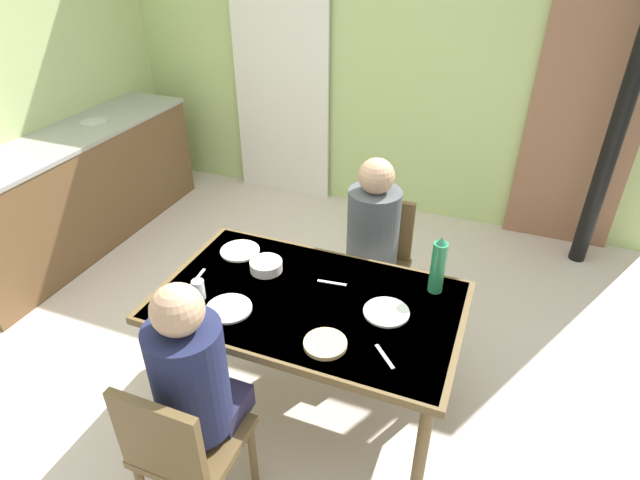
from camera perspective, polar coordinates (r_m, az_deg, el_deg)
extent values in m
plane|color=beige|center=(3.33, -6.57, -12.19)|extent=(5.92, 5.92, 0.00)
cube|color=#B6CF81|center=(4.52, 5.92, 20.84)|extent=(4.75, 0.10, 2.87)
cube|color=#8E6046|center=(4.41, 26.97, 11.41)|extent=(0.80, 0.05, 2.00)
cylinder|color=black|center=(4.06, 31.27, 15.27)|extent=(0.12, 0.12, 2.87)
cube|color=white|center=(4.76, -4.40, 18.65)|extent=(0.90, 0.03, 2.41)
cube|color=brown|center=(4.58, -25.11, 4.76)|extent=(0.60, 2.24, 0.87)
cube|color=#9E9E99|center=(4.41, -26.46, 9.92)|extent=(0.61, 2.29, 0.03)
cylinder|color=#B7B7BC|center=(4.62, -23.63, 11.79)|extent=(0.21, 0.21, 0.01)
cube|color=brown|center=(2.54, -1.25, -6.84)|extent=(1.47, 0.87, 0.04)
cube|color=#EEA861|center=(2.53, -1.25, -6.51)|extent=(1.41, 0.84, 0.00)
cylinder|color=brown|center=(2.84, -17.06, -13.58)|extent=(0.06, 0.06, 0.70)
cylinder|color=brown|center=(2.45, 10.96, -22.26)|extent=(0.06, 0.06, 0.70)
cylinder|color=brown|center=(3.27, -9.55, -5.29)|extent=(0.06, 0.06, 0.70)
cylinder|color=brown|center=(2.94, 14.02, -11.03)|extent=(0.06, 0.06, 0.70)
cube|color=brown|center=(2.39, -13.68, -20.62)|extent=(0.40, 0.40, 0.04)
cube|color=brown|center=(2.15, -17.22, -20.56)|extent=(0.38, 0.04, 0.42)
cylinder|color=brown|center=(2.73, -14.09, -19.93)|extent=(0.04, 0.04, 0.41)
cylinder|color=brown|center=(2.60, -7.37, -22.53)|extent=(0.04, 0.04, 0.41)
cube|color=brown|center=(3.21, 5.77, -3.52)|extent=(0.40, 0.40, 0.04)
cube|color=brown|center=(3.24, 6.88, 1.23)|extent=(0.38, 0.04, 0.42)
cylinder|color=brown|center=(3.21, 7.60, -9.37)|extent=(0.04, 0.04, 0.41)
cylinder|color=brown|center=(3.27, 1.80, -8.00)|extent=(0.04, 0.04, 0.41)
cylinder|color=brown|center=(3.46, 9.07, -5.85)|extent=(0.04, 0.04, 0.41)
cylinder|color=brown|center=(3.53, 3.70, -4.66)|extent=(0.04, 0.04, 0.41)
cube|color=#262340|center=(2.42, -11.72, -17.08)|extent=(0.30, 0.22, 0.12)
cylinder|color=#1E2347|center=(2.17, -14.05, -14.55)|extent=(0.30, 0.30, 0.52)
sphere|color=tan|center=(1.94, -15.40, -7.42)|extent=(0.20, 0.20, 0.20)
cube|color=#554A4E|center=(3.05, 4.97, -4.25)|extent=(0.30, 0.22, 0.12)
cylinder|color=#4C5156|center=(3.00, 5.83, 0.92)|extent=(0.30, 0.30, 0.52)
sphere|color=tan|center=(2.83, 6.21, 6.98)|extent=(0.20, 0.20, 0.20)
cylinder|color=#2A814F|center=(2.56, 12.80, -2.98)|extent=(0.07, 0.07, 0.27)
cone|color=#247658|center=(2.48, 13.22, -0.07)|extent=(0.05, 0.05, 0.04)
cylinder|color=silver|center=(2.72, -5.93, -2.82)|extent=(0.17, 0.17, 0.05)
cylinder|color=white|center=(2.46, 7.29, -7.85)|extent=(0.22, 0.22, 0.01)
cylinder|color=white|center=(2.50, -9.97, -7.41)|extent=(0.22, 0.22, 0.01)
cylinder|color=white|center=(2.89, -8.75, -1.16)|extent=(0.22, 0.22, 0.01)
cylinder|color=silver|center=(2.57, -13.18, -5.32)|extent=(0.06, 0.06, 0.10)
cylinder|color=#DBB77A|center=(2.28, 0.58, -11.31)|extent=(0.19, 0.19, 0.02)
cube|color=silver|center=(2.26, 7.10, -12.56)|extent=(0.12, 0.12, 0.00)
cube|color=silver|center=(2.74, -13.25, -3.99)|extent=(0.03, 0.15, 0.00)
cube|color=silver|center=(2.63, 1.31, -4.71)|extent=(0.15, 0.03, 0.00)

